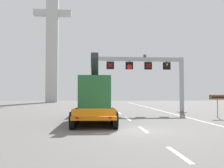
% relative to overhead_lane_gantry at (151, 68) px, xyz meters
% --- Properties ---
extents(ground, '(112.00, 112.00, 0.00)m').
position_rel_overhead_lane_gantry_xyz_m(ground, '(-4.36, -13.66, -5.17)').
color(ground, slate).
extents(lane_markings, '(0.20, 59.04, 0.01)m').
position_rel_overhead_lane_gantry_xyz_m(lane_markings, '(-3.78, 8.56, -5.17)').
color(lane_markings, silver).
rests_on(lane_markings, ground).
extents(edge_line_right, '(0.20, 63.00, 0.01)m').
position_rel_overhead_lane_gantry_xyz_m(edge_line_right, '(1.84, -1.66, -5.17)').
color(edge_line_right, silver).
rests_on(edge_line_right, ground).
extents(overhead_lane_gantry, '(10.88, 0.90, 6.73)m').
position_rel_overhead_lane_gantry_xyz_m(overhead_lane_gantry, '(0.00, 0.00, 0.00)').
color(overhead_lane_gantry, '#9EA0A5').
rests_on(overhead_lane_gantry, ground).
extents(heavy_haul_truck_orange, '(3.34, 14.12, 5.30)m').
position_rel_overhead_lane_gantry_xyz_m(heavy_haul_truck_orange, '(-6.61, -5.54, -3.18)').
color(heavy_haul_truck_orange, orange).
rests_on(heavy_haul_truck_orange, ground).
extents(tourist_info_sign_brown, '(1.61, 0.15, 2.09)m').
position_rel_overhead_lane_gantry_xyz_m(tourist_info_sign_brown, '(4.56, -6.68, -3.57)').
color(tourist_info_sign_brown, '#9EA0A5').
rests_on(tourist_info_sign_brown, ground).
extents(bridge_pylon_distant, '(9.00, 2.00, 35.02)m').
position_rel_overhead_lane_gantry_xyz_m(bridge_pylon_distant, '(-16.35, 32.84, 12.73)').
color(bridge_pylon_distant, '#B7B7B2').
rests_on(bridge_pylon_distant, ground).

